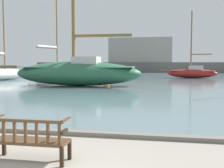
# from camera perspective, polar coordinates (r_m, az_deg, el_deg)

# --- Properties ---
(harbor_water) EXTENTS (100.00, 80.00, 0.08)m
(harbor_water) POSITION_cam_1_polar(r_m,az_deg,el_deg) (47.78, 7.89, 1.85)
(harbor_water) COLOR slate
(harbor_water) RESTS_ON ground
(quay_edge_kerb) EXTENTS (40.00, 0.30, 0.12)m
(quay_edge_kerb) POSITION_cam_1_polar(r_m,az_deg,el_deg) (8.17, -7.49, -9.80)
(quay_edge_kerb) COLOR slate
(quay_edge_kerb) RESTS_ON ground
(park_bench) EXTENTS (1.60, 0.52, 0.92)m
(park_bench) POSITION_cam_1_polar(r_m,az_deg,el_deg) (6.16, -16.32, -10.70)
(park_bench) COLOR black
(park_bench) RESTS_ON ground
(sailboat_centre_channel) EXTENTS (4.68, 9.14, 13.30)m
(sailboat_centre_channel) POSITION_cam_1_polar(r_m,az_deg,el_deg) (43.69, -11.27, 3.03)
(sailboat_centre_channel) COLOR black
(sailboat_centre_channel) RESTS_ON harbor_water
(sailboat_distant_harbor) EXTENTS (3.85, 8.77, 10.00)m
(sailboat_distant_harbor) POSITION_cam_1_polar(r_m,az_deg,el_deg) (34.98, -21.12, 2.05)
(sailboat_distant_harbor) COLOR silver
(sailboat_distant_harbor) RESTS_ON harbor_water
(sailboat_outer_starboard) EXTENTS (7.52, 2.67, 8.67)m
(sailboat_outer_starboard) POSITION_cam_1_polar(r_m,az_deg,el_deg) (38.01, 15.98, 2.29)
(sailboat_outer_starboard) COLOR maroon
(sailboat_outer_starboard) RESTS_ON harbor_water
(sailboat_mid_starboard) EXTENTS (13.41, 3.40, 15.63)m
(sailboat_mid_starboard) POSITION_cam_1_polar(r_m,az_deg,el_deg) (24.51, -7.05, 2.59)
(sailboat_mid_starboard) COLOR #2D6647
(sailboat_mid_starboard) RESTS_ON harbor_water
(channel_buoy) EXTENTS (0.65, 0.65, 1.35)m
(channel_buoy) POSITION_cam_1_polar(r_m,az_deg,el_deg) (27.55, -1.11, 0.89)
(channel_buoy) COLOR gold
(channel_buoy) RESTS_ON harbor_water
(far_breakwater) EXTENTS (51.49, 2.40, 7.37)m
(far_breakwater) POSITION_cam_1_polar(r_m,az_deg,el_deg) (59.56, 7.72, 4.55)
(far_breakwater) COLOR #66605B
(far_breakwater) RESTS_ON ground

